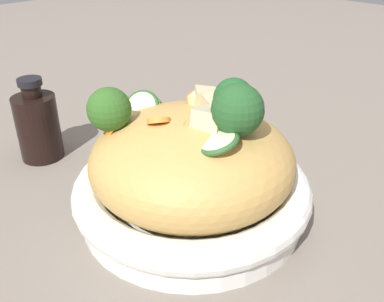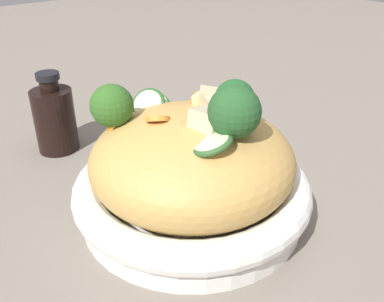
# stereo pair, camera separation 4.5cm
# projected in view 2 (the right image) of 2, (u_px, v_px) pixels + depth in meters

# --- Properties ---
(ground_plane) EXTENTS (3.00, 3.00, 0.00)m
(ground_plane) POSITION_uv_depth(u_px,v_px,m) (192.00, 212.00, 0.49)
(ground_plane) COLOR slate
(serving_bowl) EXTENTS (0.26, 0.26, 0.05)m
(serving_bowl) POSITION_uv_depth(u_px,v_px,m) (192.00, 193.00, 0.48)
(serving_bowl) COLOR white
(serving_bowl) RESTS_ON ground_plane
(noodle_heap) EXTENTS (0.22, 0.22, 0.11)m
(noodle_heap) POSITION_uv_depth(u_px,v_px,m) (192.00, 159.00, 0.46)
(noodle_heap) COLOR tan
(noodle_heap) RESTS_ON serving_bowl
(broccoli_florets) EXTENTS (0.18, 0.15, 0.07)m
(broccoli_florets) POSITION_uv_depth(u_px,v_px,m) (192.00, 108.00, 0.42)
(broccoli_florets) COLOR #A2B86F
(broccoli_florets) RESTS_ON serving_bowl
(carrot_coins) EXTENTS (0.10, 0.14, 0.03)m
(carrot_coins) POSITION_uv_depth(u_px,v_px,m) (181.00, 112.00, 0.45)
(carrot_coins) COLOR orange
(carrot_coins) RESTS_ON serving_bowl
(zucchini_slices) EXTENTS (0.20, 0.09, 0.04)m
(zucchini_slices) POSITION_uv_depth(u_px,v_px,m) (167.00, 116.00, 0.46)
(zucchini_slices) COLOR beige
(zucchini_slices) RESTS_ON serving_bowl
(chicken_chunks) EXTENTS (0.08, 0.08, 0.03)m
(chicken_chunks) POSITION_uv_depth(u_px,v_px,m) (213.00, 108.00, 0.45)
(chicken_chunks) COLOR #CDBC8C
(chicken_chunks) RESTS_ON serving_bowl
(soy_sauce_bottle) EXTENTS (0.06, 0.06, 0.12)m
(soy_sauce_bottle) POSITION_uv_depth(u_px,v_px,m) (55.00, 118.00, 0.61)
(soy_sauce_bottle) COLOR black
(soy_sauce_bottle) RESTS_ON ground_plane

